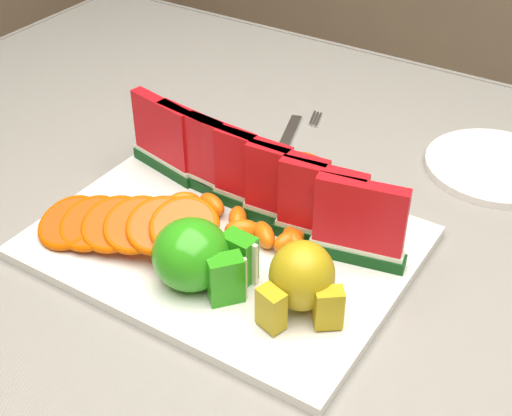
% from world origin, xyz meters
% --- Properties ---
extents(table, '(1.40, 0.90, 0.75)m').
position_xyz_m(table, '(0.00, 0.00, 0.65)').
color(table, '#49301A').
rests_on(table, ground).
extents(tablecloth, '(1.53, 1.03, 0.20)m').
position_xyz_m(tablecloth, '(0.00, 0.00, 0.72)').
color(tablecloth, gray).
rests_on(tablecloth, table).
extents(platter, '(0.40, 0.30, 0.01)m').
position_xyz_m(platter, '(-0.09, -0.06, 0.76)').
color(platter, silver).
rests_on(platter, tablecloth).
extents(apple_cluster, '(0.12, 0.11, 0.07)m').
position_xyz_m(apple_cluster, '(-0.08, -0.13, 0.80)').
color(apple_cluster, '#277719').
rests_on(apple_cluster, platter).
extents(pear_cluster, '(0.08, 0.09, 0.07)m').
position_xyz_m(pear_cluster, '(0.03, -0.11, 0.81)').
color(pear_cluster, '#9F7107').
rests_on(pear_cluster, platter).
extents(side_plate, '(0.18, 0.18, 0.01)m').
position_xyz_m(side_plate, '(0.11, 0.26, 0.76)').
color(side_plate, silver).
rests_on(side_plate, tablecloth).
extents(fork, '(0.07, 0.19, 0.00)m').
position_xyz_m(fork, '(-0.15, 0.17, 0.76)').
color(fork, silver).
rests_on(fork, tablecloth).
extents(watermelon_row, '(0.39, 0.07, 0.10)m').
position_xyz_m(watermelon_row, '(-0.10, 0.00, 0.82)').
color(watermelon_row, '#113F1A').
rests_on(watermelon_row, platter).
extents(orange_fan_front, '(0.22, 0.13, 0.06)m').
position_xyz_m(orange_fan_front, '(-0.18, -0.12, 0.80)').
color(orange_fan_front, orange).
rests_on(orange_fan_front, platter).
extents(orange_fan_back, '(0.23, 0.09, 0.04)m').
position_xyz_m(orange_fan_back, '(-0.14, 0.07, 0.79)').
color(orange_fan_back, orange).
rests_on(orange_fan_back, platter).
extents(tangerine_segments, '(0.19, 0.06, 0.02)m').
position_xyz_m(tangerine_segments, '(-0.09, -0.04, 0.78)').
color(tangerine_segments, orange).
rests_on(tangerine_segments, platter).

